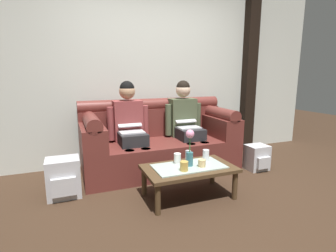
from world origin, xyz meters
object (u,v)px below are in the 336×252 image
Objects in this scene: person_right at (186,120)px; backpack_right at (257,158)px; cup_far_right at (177,158)px; cup_far_center at (206,155)px; cup_near_right at (202,163)px; cup_far_left at (184,166)px; person_left at (130,124)px; cup_near_left at (188,156)px; backpack_left at (64,178)px; coffee_table at (189,170)px; flower_vase at (190,147)px; couch at (159,142)px.

person_right is 3.54× the size of backpack_right.
cup_far_center is at bearing -2.49° from cup_far_right.
cup_far_right is at bearing 177.51° from cup_far_center.
cup_far_left is (-0.22, -0.04, 0.01)m from cup_near_right.
backpack_right is at bearing -18.53° from person_left.
cup_near_left is 1.12× the size of cup_far_right.
cup_far_right is at bearing 137.80° from cup_near_right.
backpack_left is at bearing 177.59° from backpack_right.
person_right is at bearing 146.65° from backpack_right.
coffee_table is 0.26m from flower_vase.
person_left is at bearing 180.00° from person_right.
person_right reaches higher than cup_far_left.
flower_vase is 3.07× the size of cup_near_left.
backpack_right is (1.36, 0.51, -0.23)m from cup_far_left.
cup_far_right is (-0.09, -0.84, 0.04)m from couch.
cup_far_center is 1.06m from backpack_right.
flower_vase reaches higher than backpack_right.
flower_vase is 0.92× the size of backpack_left.
cup_far_center is at bearing -73.25° from couch.
flower_vase reaches higher than cup_far_left.
cup_far_right is at bearing -175.10° from cup_near_left.
cup_far_right reaches higher than coffee_table.
person_left is 0.81m from person_right.
cup_near_right is at bearing 10.17° from cup_far_left.
person_right is 15.29× the size of cup_near_right.
person_right is 10.77× the size of cup_far_right.
cup_near_right is at bearing -105.86° from person_right.
cup_far_left is at bearing -159.50° from backpack_right.
cup_near_left is at bearing 172.87° from cup_far_center.
flower_vase is at bearing -50.32° from cup_far_right.
cup_near_right is at bearing -130.43° from cup_far_center.
backpack_right is (1.65, -0.55, -0.49)m from person_left.
cup_far_left is at bearing -95.85° from couch.
flower_vase is 1.36m from backpack_right.
cup_near_right reaches higher than backpack_left.
person_left reaches higher than flower_vase.
cup_near_left is at bearing -113.39° from person_right.
cup_far_left is 1.31m from backpack_left.
flower_vase is 3.24× the size of cup_far_center.
backpack_left is at bearing 158.04° from coffee_table.
cup_far_center is (0.14, 0.17, 0.02)m from cup_near_right.
cup_far_right is at bearing -120.33° from person_right.
cup_near_left is 0.30× the size of backpack_left.
cup_far_left is (-0.11, -1.06, 0.03)m from couch.
cup_far_center is 1.25× the size of cup_far_left.
cup_far_right is (0.02, 0.22, 0.01)m from cup_far_left.
person_left is 1.27× the size of coffee_table.
cup_near_left is (0.45, -0.83, -0.24)m from person_left.
backpack_right is (1.33, 0.29, -0.24)m from cup_far_right.
backpack_right is at bearing 17.67° from coffee_table.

